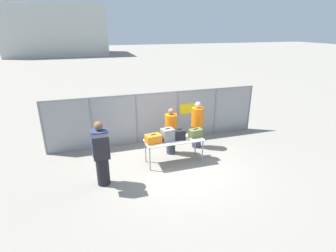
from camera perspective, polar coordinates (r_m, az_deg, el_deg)
name	(u,v)px	position (r m, az deg, el deg)	size (l,w,h in m)	color
ground_plane	(175,165)	(8.51, 1.61, -8.46)	(120.00, 120.00, 0.00)	gray
fence_section	(158,116)	(9.92, -2.20, 2.22)	(8.11, 0.07, 1.91)	gray
inspection_table	(174,142)	(8.35, 1.33, -3.42)	(1.87, 0.70, 0.80)	silver
suitcase_orange	(153,139)	(8.09, -3.22, -2.78)	(0.52, 0.38, 0.28)	orange
suitcase_grey	(168,135)	(8.21, -0.09, -1.90)	(0.42, 0.37, 0.41)	slate
suitcase_black	(179,134)	(8.35, 2.51, -1.76)	(0.38, 0.39, 0.34)	black
suitcase_olive	(196,133)	(8.55, 6.03, -1.52)	(0.46, 0.32, 0.28)	#566033
traveler_hooded	(101,152)	(7.25, -14.34, -5.49)	(0.46, 0.72, 1.86)	black
security_worker_near	(171,131)	(8.93, 0.64, -1.01)	(0.40, 0.40, 1.63)	#383D4C
security_worker_far	(197,124)	(9.45, 6.37, 0.41)	(0.42, 0.42, 1.72)	#383D4C
utility_trailer	(177,108)	(12.91, 2.06, 4.00)	(4.25, 1.95, 0.76)	#B2B2B7
distant_hangar	(57,31)	(46.53, -22.98, 18.59)	(14.45, 9.89, 7.25)	#B2B7B2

